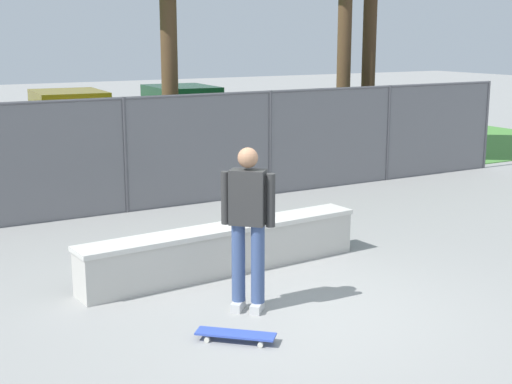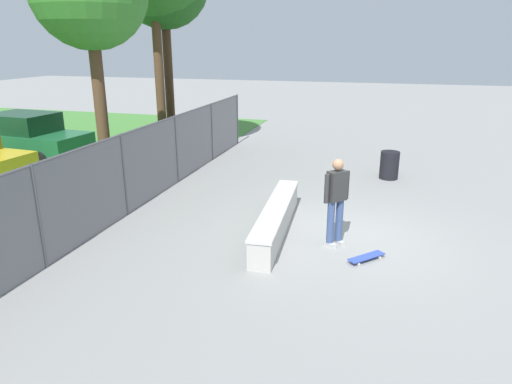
{
  "view_description": "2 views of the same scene",
  "coord_description": "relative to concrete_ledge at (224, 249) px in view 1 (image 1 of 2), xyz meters",
  "views": [
    {
      "loc": [
        -4.12,
        -6.36,
        2.99
      ],
      "look_at": [
        0.29,
        1.35,
        1.06
      ],
      "focal_mm": 51.12,
      "sensor_mm": 36.0,
      "label": 1
    },
    {
      "loc": [
        -9.23,
        -0.56,
        3.98
      ],
      "look_at": [
        -0.16,
        2.03,
        0.92
      ],
      "focal_mm": 32.55,
      "sensor_mm": 36.0,
      "label": 2
    }
  ],
  "objects": [
    {
      "name": "skateboarder",
      "position": [
        -0.38,
        -1.31,
        0.7
      ],
      "size": [
        0.46,
        0.45,
        1.82
      ],
      "color": "beige",
      "rests_on": "ground"
    },
    {
      "name": "ground_plane",
      "position": [
        0.04,
        -1.6,
        -0.31
      ],
      "size": [
        80.0,
        80.0,
        0.0
      ],
      "primitive_type": "plane",
      "color": "gray"
    },
    {
      "name": "car_green",
      "position": [
        3.82,
        9.76,
        0.53
      ],
      "size": [
        2.26,
        4.33,
        1.66
      ],
      "color": "#1E6638",
      "rests_on": "ground"
    },
    {
      "name": "grass_strip",
      "position": [
        0.04,
        14.0,
        -0.3
      ],
      "size": [
        29.12,
        20.0,
        0.02
      ],
      "primitive_type": "cube",
      "color": "#478438",
      "rests_on": "ground"
    },
    {
      "name": "concrete_ledge",
      "position": [
        0.0,
        0.0,
        0.0
      ],
      "size": [
        3.93,
        0.76,
        0.61
      ],
      "color": "#B7B5AD",
      "rests_on": "ground"
    },
    {
      "name": "chainlink_fence",
      "position": [
        0.04,
        3.7,
        0.76
      ],
      "size": [
        17.19,
        0.07,
        1.97
      ],
      "color": "#4C4C51",
      "rests_on": "ground"
    },
    {
      "name": "car_yellow",
      "position": [
        0.75,
        9.54,
        0.53
      ],
      "size": [
        2.26,
        4.33,
        1.66
      ],
      "color": "gold",
      "rests_on": "ground"
    },
    {
      "name": "skateboard",
      "position": [
        -0.9,
        -1.99,
        -0.23
      ],
      "size": [
        0.72,
        0.69,
        0.09
      ],
      "color": "#334CB2",
      "rests_on": "ground"
    }
  ]
}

